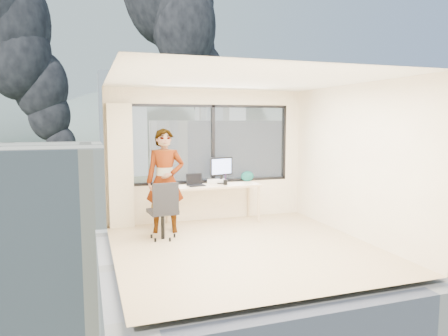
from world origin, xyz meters
name	(u,v)px	position (x,y,z in m)	size (l,w,h in m)	color
floor	(244,247)	(0.00, 0.00, 0.00)	(4.00, 4.00, 0.01)	tan
ceiling	(245,80)	(0.00, 0.00, 2.60)	(4.00, 4.00, 0.01)	white
wall_front	(312,184)	(0.00, -2.00, 1.30)	(4.00, 0.01, 2.60)	beige
wall_left	(110,170)	(-2.00, 0.00, 1.30)	(0.01, 4.00, 2.60)	beige
wall_right	(354,161)	(2.00, 0.00, 1.30)	(0.01, 4.00, 2.60)	beige
window_wall	(210,144)	(0.05, 2.00, 1.52)	(3.30, 0.16, 1.55)	black
curtain	(121,166)	(-1.72, 1.88, 1.15)	(0.45, 0.14, 2.30)	beige
desk	(213,204)	(0.00, 1.66, 0.38)	(1.80, 0.60, 0.75)	#CAB787
chair	(162,210)	(-1.13, 0.87, 0.50)	(0.51, 0.51, 1.00)	black
person	(165,181)	(-1.00, 1.31, 0.92)	(0.67, 0.44, 1.85)	#2D2D33
monitor	(221,170)	(0.21, 1.80, 1.01)	(0.53, 0.11, 0.53)	black
game_console	(216,181)	(0.14, 1.91, 0.79)	(0.34, 0.29, 0.08)	white
laptop	(196,180)	(-0.34, 1.65, 0.85)	(0.32, 0.34, 0.21)	black
cellphone	(194,187)	(-0.42, 1.54, 0.76)	(0.11, 0.05, 0.01)	black
pen_cup	(225,182)	(0.22, 1.58, 0.80)	(0.08, 0.08, 0.10)	black
handbag	(247,176)	(0.80, 1.88, 0.85)	(0.27, 0.14, 0.21)	#0B443C
exterior_ground	(96,175)	(0.00, 120.00, -14.00)	(400.00, 400.00, 0.04)	#515B3D
near_bldg_a	(1,234)	(-9.00, 30.00, -7.00)	(16.00, 12.00, 14.00)	beige
near_bldg_b	(220,191)	(12.00, 38.00, -6.00)	(14.00, 13.00, 16.00)	silver
near_bldg_c	(411,225)	(30.00, 28.00, -9.00)	(12.00, 10.00, 10.00)	beige
far_tower_b	(122,124)	(8.00, 120.00, 1.00)	(13.00, 13.00, 30.00)	silver
far_tower_c	(220,129)	(45.00, 140.00, -1.00)	(15.00, 15.00, 26.00)	silver
hill_b	(216,140)	(100.00, 320.00, -14.00)	(300.00, 220.00, 96.00)	slate
tree_b	(198,304)	(4.00, 18.00, -9.50)	(7.60, 7.60, 9.00)	#1D4617
tree_c	(290,208)	(22.00, 40.00, -9.00)	(8.40, 8.40, 10.00)	#1D4617
smoke_plume_a	(58,12)	(-10.00, 150.00, 39.00)	(40.00, 24.00, 90.00)	black
smoke_plume_b	(220,64)	(55.00, 170.00, 27.00)	(30.00, 18.00, 70.00)	black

